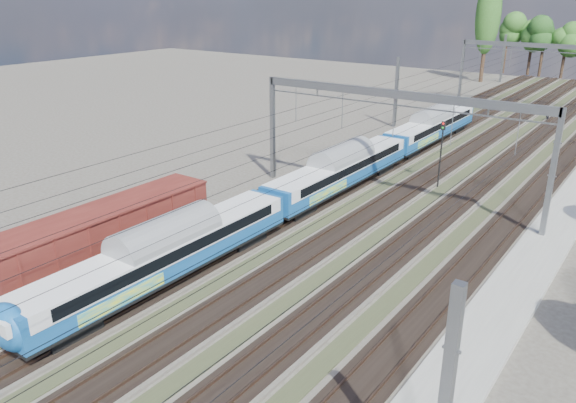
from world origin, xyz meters
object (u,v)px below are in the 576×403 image
Objects in this scene: emu_train at (339,166)px; worker at (548,114)px; signal_near at (441,146)px; freight_boxcar at (106,233)px.

worker is (7.86, 39.62, -1.41)m from emu_train.
freight_boxcar is at bearing -136.84° from signal_near.
signal_near reaches higher than freight_boxcar.
signal_near is (6.16, 6.35, 1.27)m from emu_train.
emu_train is 20.17m from freight_boxcar.
emu_train is 40.41m from worker.
freight_boxcar is at bearing -102.90° from emu_train.
freight_boxcar is 2.52× the size of signal_near.
worker is 33.42m from signal_near.
emu_train is 4.03× the size of freight_boxcar.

